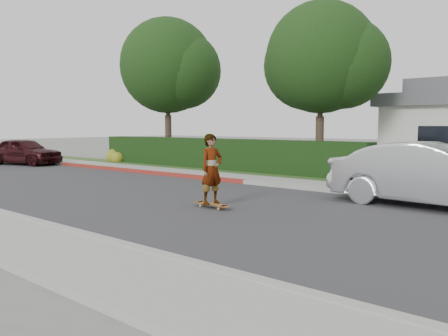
{
  "coord_description": "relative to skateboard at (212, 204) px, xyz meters",
  "views": [
    {
      "loc": [
        10.26,
        -8.63,
        2.1
      ],
      "look_at": [
        3.12,
        0.26,
        1.0
      ],
      "focal_mm": 35.0,
      "sensor_mm": 36.0,
      "label": 1
    }
  ],
  "objects": [
    {
      "name": "skateboard",
      "position": [
        0.0,
        0.0,
        0.0
      ],
      "size": [
        1.2,
        0.3,
        0.11
      ],
      "rotation": [
        0.0,
        0.0,
        -0.05
      ],
      "color": "orange",
      "rests_on": "ground"
    },
    {
      "name": "curb_red_section",
      "position": [
        -8.12,
        4.34,
        -0.03
      ],
      "size": [
        12.0,
        0.21,
        0.15
      ],
      "primitive_type": "cube",
      "color": "maroon",
      "rests_on": "ground"
    },
    {
      "name": "tree_center",
      "position": [
        -1.64,
        9.43,
        4.8
      ],
      "size": [
        5.66,
        4.84,
        7.44
      ],
      "color": "#33261C",
      "rests_on": "ground"
    },
    {
      "name": "tree_left",
      "position": [
        -10.64,
        8.93,
        5.16
      ],
      "size": [
        5.99,
        5.21,
        8.0
      ],
      "color": "#33261C",
      "rests_on": "ground"
    },
    {
      "name": "car_silver",
      "position": [
        4.36,
        3.64,
        0.74
      ],
      "size": [
        5.18,
        2.03,
        1.68
      ],
      "primitive_type": "imported",
      "rotation": [
        0.0,
        0.0,
        1.52
      ],
      "color": "silver",
      "rests_on": "ground"
    },
    {
      "name": "ground",
      "position": [
        -3.12,
        0.24,
        -0.1
      ],
      "size": [
        120.0,
        120.0,
        0.0
      ],
      "primitive_type": "plane",
      "color": "slate",
      "rests_on": "ground"
    },
    {
      "name": "hedge",
      "position": [
        -6.12,
        7.44,
        0.65
      ],
      "size": [
        15.0,
        1.0,
        1.5
      ],
      "primitive_type": "cube",
      "color": "black",
      "rests_on": "ground"
    },
    {
      "name": "skateboarder",
      "position": [
        0.0,
        0.0,
        0.91
      ],
      "size": [
        0.54,
        0.72,
        1.78
      ],
      "primitive_type": "imported",
      "rotation": [
        0.0,
        0.0,
        1.39
      ],
      "color": "white",
      "rests_on": "skateboard"
    },
    {
      "name": "curb_near",
      "position": [
        -3.12,
        -3.86,
        -0.03
      ],
      "size": [
        60.0,
        0.2,
        0.15
      ],
      "primitive_type": "cube",
      "color": "#9E9E99",
      "rests_on": "ground"
    },
    {
      "name": "flowering_shrub",
      "position": [
        -13.13,
        6.98,
        0.23
      ],
      "size": [
        1.4,
        1.0,
        0.9
      ],
      "color": "#2D4C19",
      "rests_on": "ground"
    },
    {
      "name": "planting_strip",
      "position": [
        -3.12,
        6.84,
        -0.05
      ],
      "size": [
        60.0,
        1.6,
        0.1
      ],
      "primitive_type": "cube",
      "color": "#2D4C1E",
      "rests_on": "ground"
    },
    {
      "name": "sidewalk_far",
      "position": [
        -3.12,
        5.24,
        -0.04
      ],
      "size": [
        60.0,
        1.6,
        0.12
      ],
      "primitive_type": "cube",
      "color": "gray",
      "rests_on": "ground"
    },
    {
      "name": "car_maroon",
      "position": [
        -16.12,
        3.26,
        0.62
      ],
      "size": [
        4.55,
        2.8,
        1.45
      ],
      "primitive_type": "imported",
      "rotation": [
        0.0,
        0.0,
        1.85
      ],
      "color": "black",
      "rests_on": "ground"
    },
    {
      "name": "road",
      "position": [
        -3.12,
        0.24,
        -0.1
      ],
      "size": [
        60.0,
        8.0,
        0.01
      ],
      "primitive_type": "cube",
      "color": "#2D2D30",
      "rests_on": "ground"
    },
    {
      "name": "curb_far",
      "position": [
        -3.12,
        4.34,
        -0.03
      ],
      "size": [
        60.0,
        0.2,
        0.15
      ],
      "primitive_type": "cube",
      "color": "#9E9E99",
      "rests_on": "ground"
    }
  ]
}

